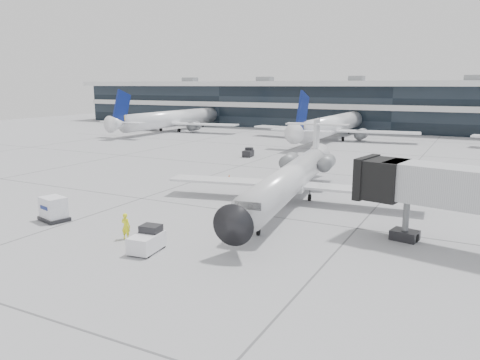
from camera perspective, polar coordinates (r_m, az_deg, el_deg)
The scene contains 10 objects.
ground at distance 38.97m, azimuth -0.39°, elevation -3.89°, with size 220.00×220.00×0.00m, color gray.
terminal at distance 116.67m, azimuth 18.95°, elevation 8.30°, with size 170.00×22.00×10.00m, color black.
bg_jet_left at distance 108.63m, azimuth -7.92°, elevation 5.97°, with size 32.00×40.00×9.60m, color white, non-canonical shape.
bg_jet_center at distance 92.42m, azimuth 11.25°, elevation 4.89°, with size 32.00×40.00×9.60m, color white, non-canonical shape.
regional_jet at distance 41.80m, azimuth 6.33°, elevation 0.32°, with size 23.17×28.91×6.68m.
ramp_worker at distance 32.90m, azimuth -13.75°, elevation -5.49°, with size 0.67×0.44×1.84m, color #F5FA1A.
baggage_tug at distance 30.36m, azimuth -11.24°, elevation -7.24°, with size 1.76×2.65×1.58m.
cargo_uld at distance 38.98m, azimuth -21.79°, elevation -3.32°, with size 2.60×2.19×1.84m.
traffic_cone at distance 52.40m, azimuth -1.33°, elevation 0.40°, with size 0.41×0.41×0.50m.
far_tug at distance 68.61m, azimuth 1.02°, elevation 3.35°, with size 1.47×2.20×1.31m.
Camera 1 is at (17.53, -33.22, 10.38)m, focal length 35.00 mm.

